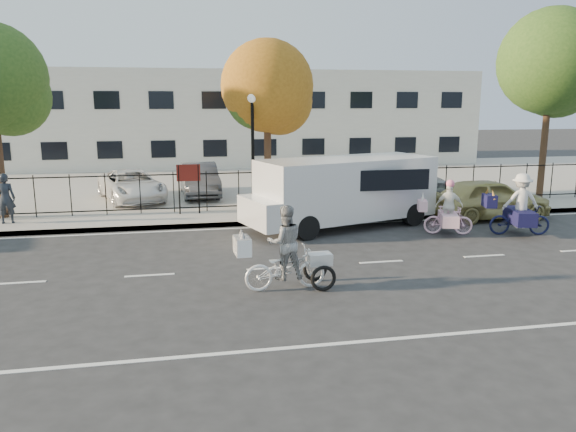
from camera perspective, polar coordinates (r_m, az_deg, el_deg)
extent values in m
plane|color=#333334|center=(14.42, -1.84, -5.35)|extent=(120.00, 120.00, 0.00)
cube|color=#A8A399|center=(19.24, -4.29, -0.78)|extent=(60.00, 0.10, 0.15)
cube|color=#A8A399|center=(20.26, -4.65, -0.14)|extent=(60.00, 2.20, 0.15)
cube|color=#A8A399|center=(28.99, -6.68, 3.42)|extent=(60.00, 15.60, 0.15)
cube|color=silver|center=(38.69, -7.99, 9.82)|extent=(34.00, 10.00, 6.00)
cylinder|color=black|center=(20.69, -3.58, 5.94)|extent=(0.12, 0.12, 4.00)
sphere|color=white|center=(20.58, -3.66, 11.90)|extent=(0.36, 0.36, 0.36)
cylinder|color=black|center=(20.65, -11.00, 2.66)|extent=(0.06, 0.06, 1.80)
cylinder|color=black|center=(20.66, -9.06, 2.73)|extent=(0.06, 0.06, 1.80)
cube|color=#59140F|center=(20.57, -10.09, 4.34)|extent=(0.85, 0.04, 0.60)
imported|color=white|center=(12.76, -0.30, -5.34)|extent=(1.89, 0.75, 0.98)
imported|color=white|center=(12.60, -0.30, -2.72)|extent=(0.87, 0.69, 1.71)
cube|color=white|center=(12.41, -4.67, -3.03)|extent=(0.36, 0.61, 0.39)
cone|color=white|center=(12.47, -4.76, -1.72)|extent=(0.15, 0.15, 0.19)
cone|color=white|center=(12.22, -4.63, -2.00)|extent=(0.15, 0.15, 0.19)
torus|color=black|center=(12.68, 3.61, -6.35)|extent=(0.61, 0.12, 0.61)
torus|color=black|center=(13.38, 2.78, -5.37)|extent=(0.61, 0.12, 0.61)
cube|color=white|center=(12.93, 3.20, -4.38)|extent=(0.56, 0.41, 0.27)
imported|color=#FFC2DF|center=(18.61, 15.97, -0.42)|extent=(1.59, 0.89, 0.92)
imported|color=white|center=(18.52, 16.05, 0.99)|extent=(0.92, 0.60, 1.45)
cube|color=#E2ACC0|center=(18.41, 13.49, 1.05)|extent=(0.42, 0.57, 0.33)
cone|color=white|center=(18.36, 13.54, 1.95)|extent=(0.11, 0.11, 0.30)
cube|color=#E2ACC0|center=(18.60, 15.97, -0.28)|extent=(0.86, 1.30, 0.37)
sphere|color=pink|center=(18.40, 16.17, 3.17)|extent=(0.26, 0.26, 0.26)
imported|color=#101438|center=(19.29, 22.46, -0.34)|extent=(1.99, 1.08, 0.99)
imported|color=silver|center=(19.18, 22.60, 1.45)|extent=(1.24, 0.88, 1.73)
cube|color=#111037|center=(18.86, 19.78, 1.47)|extent=(0.46, 0.66, 0.40)
cone|color=orange|center=(19.00, 19.53, 2.23)|extent=(0.13, 0.26, 0.35)
cone|color=orange|center=(18.66, 20.14, 2.03)|extent=(0.13, 0.26, 0.35)
cube|color=#111037|center=(19.27, 22.48, -0.02)|extent=(0.92, 1.53, 0.44)
cube|color=white|center=(18.97, 5.96, 2.86)|extent=(6.35, 3.87, 1.99)
cube|color=white|center=(18.38, -3.84, 0.86)|extent=(1.16, 2.22, 0.88)
cylinder|color=black|center=(17.70, 0.31, -0.81)|extent=(0.82, 0.50, 0.77)
cylinder|color=black|center=(19.57, -0.82, 0.40)|extent=(0.82, 0.50, 0.77)
cylinder|color=black|center=(18.97, 12.84, -0.26)|extent=(0.82, 0.50, 0.77)
cylinder|color=black|center=(20.73, 10.68, 0.84)|extent=(0.82, 0.50, 0.77)
imported|color=tan|center=(21.43, 19.73, 1.68)|extent=(4.46, 1.98, 1.49)
imported|color=black|center=(20.99, -26.78, 1.61)|extent=(0.65, 0.45, 1.70)
imported|color=white|center=(24.01, -15.60, 3.03)|extent=(3.31, 4.92, 1.25)
imported|color=#48494F|center=(24.56, -8.99, 3.67)|extent=(1.68, 4.29, 1.39)
imported|color=#9D9FA4|center=(25.73, 12.68, 3.91)|extent=(1.73, 4.14, 1.40)
sphere|color=#385B1E|center=(21.94, -26.39, 10.83)|extent=(2.73, 2.73, 2.73)
cylinder|color=#442D1D|center=(22.18, -2.08, 6.16)|extent=(0.28, 0.28, 4.16)
sphere|color=#9F6219|center=(22.08, -2.13, 13.08)|extent=(3.56, 3.56, 3.56)
sphere|color=#9F6219|center=(22.36, -0.91, 11.55)|extent=(2.61, 2.61, 2.61)
cylinder|color=#442D1D|center=(26.12, 24.58, 6.94)|extent=(0.28, 0.28, 5.05)
sphere|color=#385B1E|center=(26.11, 25.21, 14.04)|extent=(4.33, 4.33, 4.33)
sphere|color=#385B1E|center=(26.53, 25.70, 12.37)|extent=(3.17, 3.17, 3.17)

